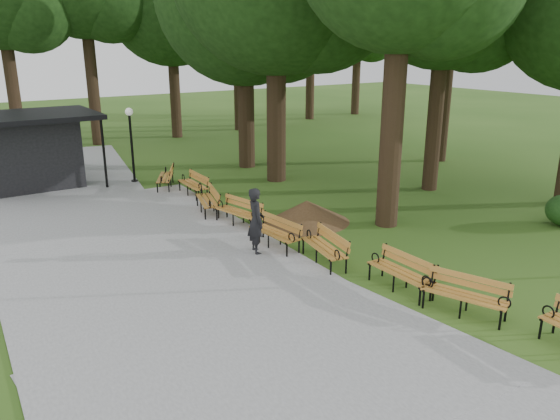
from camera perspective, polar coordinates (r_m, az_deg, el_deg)
ground at (r=13.83m, az=7.05°, el=-7.07°), size 100.00×100.00×0.00m
path at (r=14.36m, az=-13.40°, el=-6.34°), size 12.00×38.00×0.06m
person at (r=14.96m, az=-2.54°, el=-1.17°), size 0.60×0.77×1.88m
kiosk at (r=24.17m, az=-25.02°, el=5.69°), size 4.73×4.12×2.96m
lamp_post at (r=23.23m, az=-15.44°, el=8.19°), size 0.32×0.32×3.11m
dirt_mound at (r=17.59m, az=2.82°, el=-0.21°), size 2.51×2.51×0.78m
bench_1 at (r=12.45m, az=18.83°, el=-8.56°), size 1.28×2.00×0.88m
bench_2 at (r=13.22m, az=12.57°, el=-6.46°), size 0.64×1.90×0.88m
bench_3 at (r=14.47m, az=4.64°, el=-3.97°), size 0.99×1.99×0.88m
bench_4 at (r=15.49m, az=-0.59°, el=-2.45°), size 0.82×1.95×0.88m
bench_5 at (r=17.41m, az=-4.42°, el=-0.25°), size 1.03×1.99×0.88m
bench_6 at (r=18.80m, az=-7.66°, el=0.98°), size 1.14×2.00×0.88m
bench_7 at (r=21.01m, az=-9.14°, el=2.65°), size 0.70×1.92×0.88m
bench_8 at (r=22.36m, az=-11.99°, el=3.37°), size 1.46×1.98×0.88m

